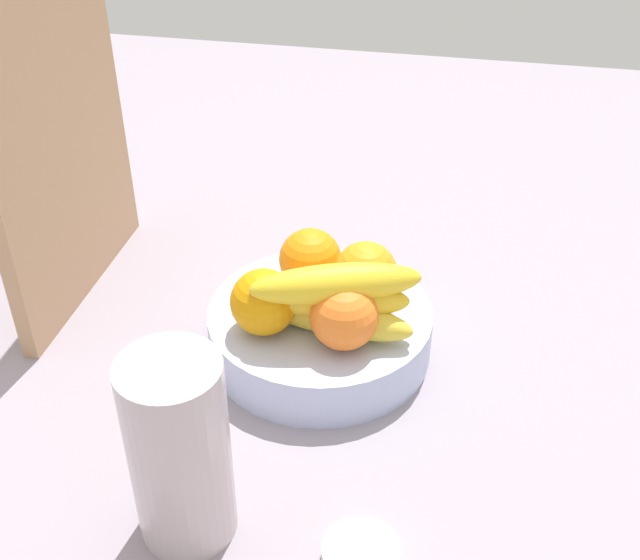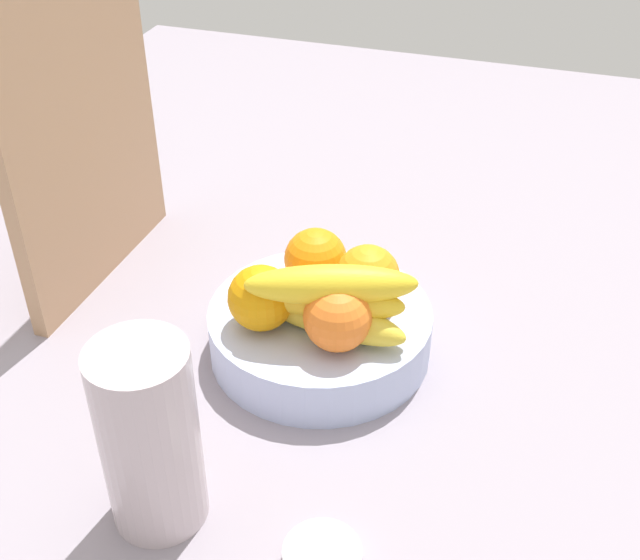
# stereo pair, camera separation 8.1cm
# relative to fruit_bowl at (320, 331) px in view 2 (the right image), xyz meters

# --- Properties ---
(ground_plane) EXTENTS (1.80, 1.40, 0.03)m
(ground_plane) POSITION_rel_fruit_bowl_xyz_m (0.03, -0.02, -0.04)
(ground_plane) COLOR gray
(fruit_bowl) EXTENTS (0.24, 0.24, 0.05)m
(fruit_bowl) POSITION_rel_fruit_bowl_xyz_m (0.00, 0.00, 0.00)
(fruit_bowl) COLOR #B2C0E7
(fruit_bowl) RESTS_ON ground_plane
(orange_front_left) EXTENTS (0.07, 0.07, 0.07)m
(orange_front_left) POSITION_rel_fruit_bowl_xyz_m (0.04, 0.02, 0.06)
(orange_front_left) COLOR orange
(orange_front_left) RESTS_ON fruit_bowl
(orange_front_right) EXTENTS (0.07, 0.07, 0.07)m
(orange_front_right) POSITION_rel_fruit_bowl_xyz_m (-0.04, 0.05, 0.06)
(orange_front_right) COLOR orange
(orange_front_right) RESTS_ON fruit_bowl
(orange_center) EXTENTS (0.07, 0.07, 0.07)m
(orange_center) POSITION_rel_fruit_bowl_xyz_m (-0.05, -0.03, 0.06)
(orange_center) COLOR orange
(orange_center) RESTS_ON fruit_bowl
(orange_back_left) EXTENTS (0.07, 0.07, 0.07)m
(orange_back_left) POSITION_rel_fruit_bowl_xyz_m (0.03, -0.04, 0.06)
(orange_back_left) COLOR orange
(orange_back_left) RESTS_ON fruit_bowl
(banana_bunch) EXTENTS (0.09, 0.18, 0.08)m
(banana_bunch) POSITION_rel_fruit_bowl_xyz_m (-0.03, -0.02, 0.07)
(banana_bunch) COLOR gold
(banana_bunch) RESTS_ON fruit_bowl
(cutting_board) EXTENTS (0.28, 0.02, 0.36)m
(cutting_board) POSITION_rel_fruit_bowl_xyz_m (0.07, 0.30, 0.15)
(cutting_board) COLOR tan
(cutting_board) RESTS_ON ground_plane
(thermos_tumbler) EXTENTS (0.08, 0.08, 0.18)m
(thermos_tumbler) POSITION_rel_fruit_bowl_xyz_m (-0.25, 0.07, 0.06)
(thermos_tumbler) COLOR #C1B0B4
(thermos_tumbler) RESTS_ON ground_plane
(jar_lid) EXTENTS (0.07, 0.07, 0.02)m
(jar_lid) POSITION_rel_fruit_bowl_xyz_m (-0.26, -0.09, -0.02)
(jar_lid) COLOR silver
(jar_lid) RESTS_ON ground_plane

